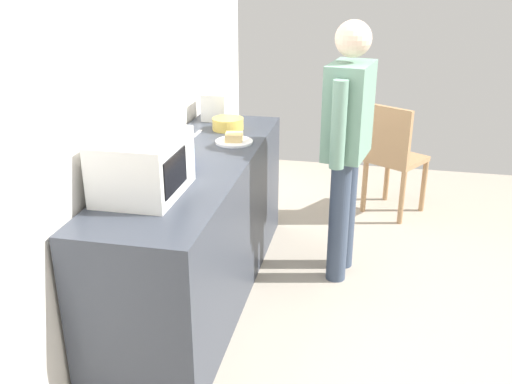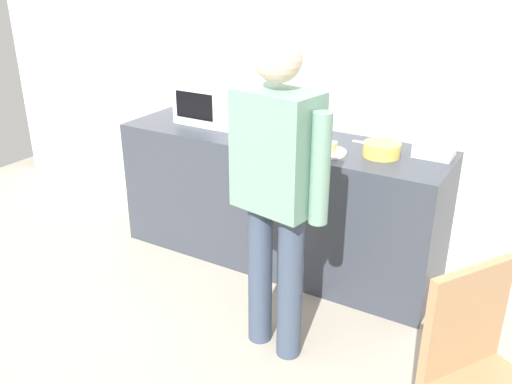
% 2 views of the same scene
% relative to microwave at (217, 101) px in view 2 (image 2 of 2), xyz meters
% --- Properties ---
extents(ground_plane, '(6.00, 6.00, 0.00)m').
position_rel_microwave_xyz_m(ground_plane, '(0.27, -1.32, -1.04)').
color(ground_plane, '#9E9384').
extents(back_wall, '(5.40, 0.13, 2.60)m').
position_rel_microwave_xyz_m(back_wall, '(0.27, 0.28, 0.26)').
color(back_wall, silver).
rests_on(back_wall, ground_plane).
extents(kitchen_counter, '(2.20, 0.62, 0.89)m').
position_rel_microwave_xyz_m(kitchen_counter, '(0.55, -0.10, -0.60)').
color(kitchen_counter, '#333842').
rests_on(kitchen_counter, ground_plane).
extents(microwave, '(0.50, 0.39, 0.30)m').
position_rel_microwave_xyz_m(microwave, '(0.00, 0.00, 0.00)').
color(microwave, silver).
rests_on(microwave, kitchen_counter).
extents(sandwich_plate, '(0.24, 0.24, 0.07)m').
position_rel_microwave_xyz_m(sandwich_plate, '(0.94, -0.23, -0.13)').
color(sandwich_plate, white).
rests_on(sandwich_plate, kitchen_counter).
extents(salad_bowl, '(0.23, 0.23, 0.10)m').
position_rel_microwave_xyz_m(salad_bowl, '(0.42, -0.01, -0.10)').
color(salad_bowl, '#33519E').
rests_on(salad_bowl, kitchen_counter).
extents(cereal_bowl, '(0.22, 0.22, 0.08)m').
position_rel_microwave_xyz_m(cereal_bowl, '(1.24, -0.11, -0.11)').
color(cereal_bowl, gold).
rests_on(cereal_bowl, kitchen_counter).
extents(toaster, '(0.22, 0.18, 0.20)m').
position_rel_microwave_xyz_m(toaster, '(1.51, 0.04, -0.05)').
color(toaster, silver).
rests_on(toaster, kitchen_counter).
extents(fork_utensil, '(0.17, 0.02, 0.01)m').
position_rel_microwave_xyz_m(fork_utensil, '(1.08, 0.06, -0.15)').
color(fork_utensil, silver).
rests_on(fork_utensil, kitchen_counter).
extents(spoon_utensil, '(0.17, 0.04, 0.01)m').
position_rel_microwave_xyz_m(spoon_utensil, '(0.38, 0.17, -0.15)').
color(spoon_utensil, silver).
rests_on(spoon_utensil, kitchen_counter).
extents(person_standing, '(0.58, 0.31, 1.67)m').
position_rel_microwave_xyz_m(person_standing, '(0.99, -0.95, -0.07)').
color(person_standing, '#38455A').
rests_on(person_standing, ground_plane).
extents(wooden_chair, '(0.55, 0.55, 0.94)m').
position_rel_microwave_xyz_m(wooden_chair, '(2.06, -1.28, -0.52)').
color(wooden_chair, '#A87F56').
rests_on(wooden_chair, ground_plane).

